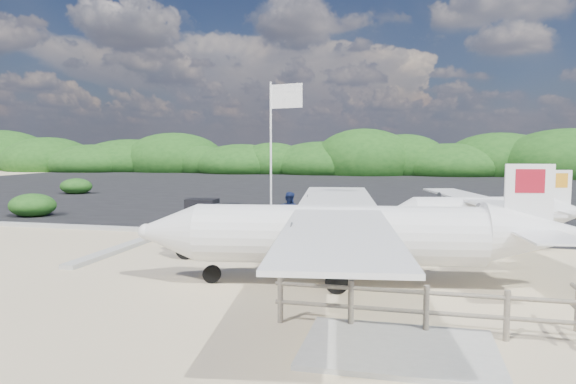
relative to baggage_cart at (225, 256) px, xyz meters
name	(u,v)px	position (x,y,z in m)	size (l,w,h in m)	color
ground	(228,263)	(0.51, -1.01, 0.00)	(160.00, 160.00, 0.00)	beige
asphalt_apron	(345,189)	(0.51, 28.99, 0.00)	(90.00, 50.00, 0.04)	#B2B2B2
lagoon	(24,243)	(-8.49, 0.49, 0.00)	(9.00, 7.00, 0.40)	#B2B2B2
walkway_pad	(399,351)	(6.01, -7.01, 0.00)	(3.50, 2.50, 0.10)	#B2B2B2
vegetation_band	(368,174)	(0.51, 53.99, 0.00)	(124.00, 8.00, 4.40)	#B2B2B2
fence	(426,334)	(6.51, -6.01, 0.00)	(6.40, 2.00, 1.10)	#B2B2B2
baggage_cart	(225,256)	(0.00, 0.00, 0.00)	(3.21, 1.83, 1.60)	#0C2EB7
flagpole	(271,256)	(1.56, 0.35, 0.00)	(1.18, 0.49, 5.88)	white
signboard	(391,276)	(5.66, -1.40, 0.00)	(1.61, 0.15, 1.32)	#543318
crew_a	(283,229)	(1.88, 0.68, 0.89)	(0.65, 0.43, 1.78)	#152150
crew_b	(289,214)	(1.24, 4.38, 0.93)	(0.90, 0.70, 1.86)	#152150
aircraft_large	(539,197)	(15.43, 24.43, 0.00)	(13.98, 13.98, 4.19)	#B2B2B2
aircraft_small	(221,184)	(-12.30, 31.91, 0.00)	(7.63, 7.63, 2.75)	#B2B2B2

